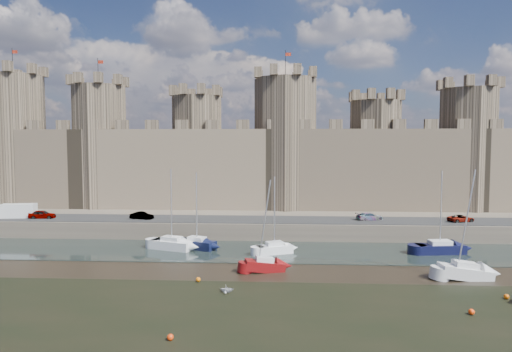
{
  "coord_description": "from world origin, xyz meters",
  "views": [
    {
      "loc": [
        1.44,
        -34.12,
        13.9
      ],
      "look_at": [
        -1.75,
        22.0,
        9.98
      ],
      "focal_mm": 32.0,
      "sensor_mm": 36.0,
      "label": 1
    }
  ],
  "objects_px": {
    "sailboat_0": "(172,244)",
    "car_3": "(461,219)",
    "car_1": "(142,216)",
    "sailboat_2": "(274,248)",
    "sailboat_5": "(465,271)",
    "car_0": "(42,214)",
    "van": "(18,211)",
    "sailboat_1": "(197,243)",
    "sailboat_3": "(440,248)",
    "sailboat_4": "(265,265)",
    "car_2": "(370,216)"
  },
  "relations": [
    {
      "from": "sailboat_0",
      "to": "car_3",
      "type": "bearing_deg",
      "value": 31.79
    },
    {
      "from": "car_1",
      "to": "car_3",
      "type": "distance_m",
      "value": 47.43
    },
    {
      "from": "sailboat_2",
      "to": "sailboat_5",
      "type": "xyz_separation_m",
      "value": [
        19.86,
        -9.5,
        0.01
      ]
    },
    {
      "from": "car_0",
      "to": "sailboat_5",
      "type": "distance_m",
      "value": 59.07
    },
    {
      "from": "van",
      "to": "sailboat_0",
      "type": "distance_m",
      "value": 27.83
    },
    {
      "from": "sailboat_1",
      "to": "sailboat_2",
      "type": "bearing_deg",
      "value": 11.3
    },
    {
      "from": "car_1",
      "to": "sailboat_2",
      "type": "relative_size",
      "value": 0.36
    },
    {
      "from": "sailboat_3",
      "to": "sailboat_4",
      "type": "distance_m",
      "value": 23.8
    },
    {
      "from": "car_1",
      "to": "car_2",
      "type": "bearing_deg",
      "value": -75.99
    },
    {
      "from": "car_3",
      "to": "sailboat_3",
      "type": "xyz_separation_m",
      "value": [
        -6.16,
        -9.42,
        -2.23
      ]
    },
    {
      "from": "sailboat_1",
      "to": "sailboat_5",
      "type": "height_order",
      "value": "sailboat_5"
    },
    {
      "from": "sailboat_3",
      "to": "sailboat_5",
      "type": "relative_size",
      "value": 0.92
    },
    {
      "from": "sailboat_3",
      "to": "car_3",
      "type": "bearing_deg",
      "value": 49.25
    },
    {
      "from": "car_2",
      "to": "sailboat_2",
      "type": "bearing_deg",
      "value": 111.38
    },
    {
      "from": "car_3",
      "to": "sailboat_4",
      "type": "relative_size",
      "value": 0.38
    },
    {
      "from": "car_0",
      "to": "sailboat_0",
      "type": "height_order",
      "value": "sailboat_0"
    },
    {
      "from": "van",
      "to": "car_0",
      "type": "bearing_deg",
      "value": -14.89
    },
    {
      "from": "car_0",
      "to": "van",
      "type": "height_order",
      "value": "van"
    },
    {
      "from": "van",
      "to": "sailboat_3",
      "type": "relative_size",
      "value": 0.48
    },
    {
      "from": "sailboat_3",
      "to": "sailboat_1",
      "type": "bearing_deg",
      "value": 171.05
    },
    {
      "from": "sailboat_5",
      "to": "sailboat_3",
      "type": "bearing_deg",
      "value": 79.03
    },
    {
      "from": "car_1",
      "to": "sailboat_1",
      "type": "distance_m",
      "value": 13.21
    },
    {
      "from": "car_3",
      "to": "sailboat_2",
      "type": "distance_m",
      "value": 29.31
    },
    {
      "from": "car_0",
      "to": "car_1",
      "type": "xyz_separation_m",
      "value": [
        15.46,
        0.14,
        -0.08
      ]
    },
    {
      "from": "car_1",
      "to": "sailboat_2",
      "type": "xyz_separation_m",
      "value": [
        20.28,
        -10.48,
        -2.29
      ]
    },
    {
      "from": "sailboat_4",
      "to": "car_3",
      "type": "bearing_deg",
      "value": 19.16
    },
    {
      "from": "car_3",
      "to": "sailboat_2",
      "type": "height_order",
      "value": "sailboat_2"
    },
    {
      "from": "sailboat_0",
      "to": "sailboat_2",
      "type": "distance_m",
      "value": 13.66
    },
    {
      "from": "van",
      "to": "sailboat_5",
      "type": "relative_size",
      "value": 0.44
    },
    {
      "from": "car_2",
      "to": "sailboat_5",
      "type": "height_order",
      "value": "sailboat_5"
    },
    {
      "from": "car_0",
      "to": "sailboat_5",
      "type": "height_order",
      "value": "sailboat_5"
    },
    {
      "from": "sailboat_2",
      "to": "sailboat_1",
      "type": "bearing_deg",
      "value": 145.06
    },
    {
      "from": "car_2",
      "to": "sailboat_4",
      "type": "relative_size",
      "value": 0.4
    },
    {
      "from": "sailboat_4",
      "to": "car_2",
      "type": "bearing_deg",
      "value": 37.97
    },
    {
      "from": "sailboat_0",
      "to": "sailboat_5",
      "type": "distance_m",
      "value": 35.23
    },
    {
      "from": "car_2",
      "to": "car_1",
      "type": "bearing_deg",
      "value": 73.74
    },
    {
      "from": "car_3",
      "to": "car_2",
      "type": "bearing_deg",
      "value": 67.48
    },
    {
      "from": "van",
      "to": "car_2",
      "type": "bearing_deg",
      "value": -8.34
    },
    {
      "from": "sailboat_1",
      "to": "sailboat_4",
      "type": "relative_size",
      "value": 1.0
    },
    {
      "from": "sailboat_0",
      "to": "sailboat_5",
      "type": "relative_size",
      "value": 0.93
    },
    {
      "from": "car_1",
      "to": "sailboat_4",
      "type": "distance_m",
      "value": 26.77
    },
    {
      "from": "car_0",
      "to": "sailboat_3",
      "type": "relative_size",
      "value": 0.37
    },
    {
      "from": "sailboat_2",
      "to": "sailboat_3",
      "type": "xyz_separation_m",
      "value": [
        20.99,
        1.38,
        0.01
      ]
    },
    {
      "from": "sailboat_2",
      "to": "sailboat_3",
      "type": "relative_size",
      "value": 0.93
    },
    {
      "from": "sailboat_1",
      "to": "sailboat_3",
      "type": "xyz_separation_m",
      "value": [
        31.29,
        -0.75,
        0.01
      ]
    },
    {
      "from": "car_2",
      "to": "sailboat_4",
      "type": "distance_m",
      "value": 24.73
    },
    {
      "from": "sailboat_1",
      "to": "sailboat_5",
      "type": "distance_m",
      "value": 32.32
    },
    {
      "from": "car_3",
      "to": "sailboat_3",
      "type": "distance_m",
      "value": 11.47
    },
    {
      "from": "sailboat_2",
      "to": "sailboat_5",
      "type": "distance_m",
      "value": 22.02
    },
    {
      "from": "car_2",
      "to": "sailboat_2",
      "type": "xyz_separation_m",
      "value": [
        -14.08,
        -11.64,
        -2.3
      ]
    }
  ]
}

